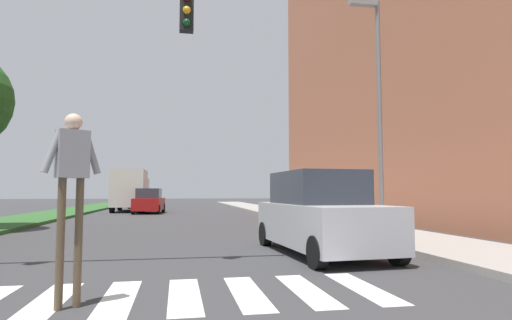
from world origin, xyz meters
TOP-DOWN VIEW (x-y plane):
  - ground_plane at (0.00, 30.00)m, footprint 140.00×140.00m
  - crosswalk at (0.00, 8.80)m, footprint 7.65×2.20m
  - median_strip at (-6.80, 28.00)m, footprint 3.37×64.00m
  - sidewalk_right at (7.57, 28.00)m, footprint 3.00×64.00m
  - street_lamp_right at (6.98, 14.86)m, footprint 1.02×0.24m
  - pedestrian_performer at (-0.57, 8.38)m, footprint 0.69×0.44m
  - suv_crossing at (4.16, 12.34)m, footprint 2.23×4.71m
  - sedan_midblock at (-1.16, 32.79)m, footprint 2.09×4.24m
  - sedan_distant at (-2.69, 43.00)m, footprint 2.06×4.22m
  - truck_box_delivery at (-2.73, 35.85)m, footprint 2.40×6.20m

SIDE VIEW (x-z plane):
  - ground_plane at x=0.00m, z-range 0.00..0.00m
  - crosswalk at x=0.00m, z-range 0.00..0.01m
  - median_strip at x=-6.80m, z-range 0.00..0.15m
  - sidewalk_right at x=7.57m, z-range 0.00..0.15m
  - sedan_distant at x=-2.69m, z-range -0.06..1.62m
  - sedan_midblock at x=-1.16m, z-range -0.07..1.65m
  - suv_crossing at x=4.16m, z-range -0.05..1.92m
  - truck_box_delivery at x=-2.73m, z-range 0.08..3.18m
  - pedestrian_performer at x=-0.57m, z-range 0.42..2.91m
  - street_lamp_right at x=6.98m, z-range 0.84..8.34m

